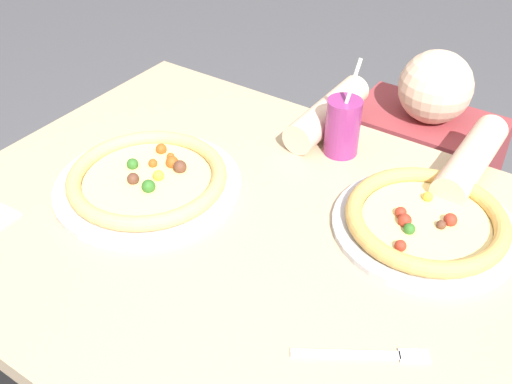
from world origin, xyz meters
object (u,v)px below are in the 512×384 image
object	(u,v)px
pizza_near	(148,180)
drink_cup_colored	(343,127)
fork	(367,355)
diner_seated	(408,215)
pizza_far	(426,221)

from	to	relation	value
pizza_near	drink_cup_colored	bearing A→B (deg)	52.03
drink_cup_colored	fork	world-z (taller)	drink_cup_colored
drink_cup_colored	fork	bearing A→B (deg)	-57.99
pizza_near	diner_seated	xyz separation A→B (m)	(0.35, 0.62, -0.36)
pizza_far	fork	bearing A→B (deg)	-83.37
pizza_near	fork	xyz separation A→B (m)	(0.54, -0.12, -0.02)
pizza_far	drink_cup_colored	xyz separation A→B (m)	(-0.25, 0.14, 0.04)
pizza_far	drink_cup_colored	world-z (taller)	drink_cup_colored
diner_seated	pizza_near	bearing A→B (deg)	-119.01
pizza_near	fork	bearing A→B (deg)	-12.88
pizza_far	pizza_near	bearing A→B (deg)	-159.38
diner_seated	fork	bearing A→B (deg)	-75.61
pizza_near	diner_seated	world-z (taller)	diner_seated
pizza_near	drink_cup_colored	world-z (taller)	drink_cup_colored
pizza_far	fork	distance (m)	0.31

